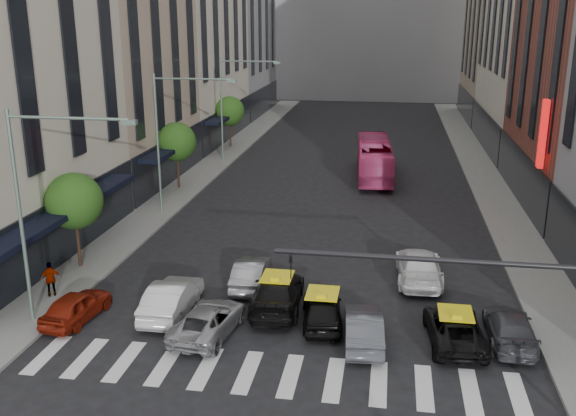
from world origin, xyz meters
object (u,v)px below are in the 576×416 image
at_px(streetlamp_mid, 171,125).
at_px(bus, 374,159).
at_px(streetlamp_far, 232,96).
at_px(taxi_center, 322,309).
at_px(pedestrian_far, 51,279).
at_px(taxi_left, 277,293).
at_px(streetlamp_near, 39,190).
at_px(car_white_front, 172,298).
at_px(car_red, 76,306).

relative_size(streetlamp_mid, bus, 0.81).
xyz_separation_m(streetlamp_far, taxi_center, (11.33, -30.20, -5.20)).
distance_m(taxi_center, pedestrian_far, 12.67).
height_order(streetlamp_mid, taxi_left, streetlamp_mid).
height_order(taxi_left, bus, bus).
height_order(streetlamp_near, car_white_front, streetlamp_near).
relative_size(streetlamp_mid, car_red, 2.35).
bearing_deg(car_white_front, bus, -107.18).
relative_size(taxi_left, taxi_center, 1.28).
distance_m(streetlamp_mid, taxi_center, 18.90).
bearing_deg(streetlamp_mid, taxi_left, -54.83).
relative_size(car_red, car_white_front, 0.83).
distance_m(car_red, taxi_center, 10.57).
relative_size(streetlamp_far, taxi_center, 2.19).
height_order(streetlamp_far, taxi_center, streetlamp_far).
xyz_separation_m(taxi_center, pedestrian_far, (-12.65, 0.53, 0.28)).
bearing_deg(car_red, streetlamp_near, 35.58).
distance_m(streetlamp_far, car_white_front, 31.10).
xyz_separation_m(streetlamp_far, pedestrian_far, (-1.32, -29.67, -4.93)).
bearing_deg(pedestrian_far, streetlamp_mid, -125.53).
bearing_deg(taxi_left, car_white_front, 12.44).
xyz_separation_m(car_white_front, taxi_center, (6.62, 0.11, -0.06)).
xyz_separation_m(car_red, car_white_front, (3.87, 1.23, 0.11)).
height_order(car_red, bus, bus).
xyz_separation_m(taxi_left, bus, (3.48, 25.20, 0.78)).
bearing_deg(streetlamp_mid, streetlamp_far, 90.00).
distance_m(streetlamp_far, taxi_center, 32.68).
height_order(car_red, pedestrian_far, pedestrian_far).
bearing_deg(car_white_front, streetlamp_far, -81.62).
height_order(streetlamp_near, streetlamp_far, same).
bearing_deg(taxi_center, bus, -100.25).
relative_size(car_white_front, taxi_left, 0.88).
height_order(streetlamp_far, pedestrian_far, streetlamp_far).
bearing_deg(pedestrian_far, car_red, 109.18).
xyz_separation_m(streetlamp_near, taxi_center, (11.33, 1.80, -5.20)).
distance_m(taxi_center, bus, 26.41).
distance_m(streetlamp_mid, streetlamp_far, 16.00).
xyz_separation_m(taxi_left, pedestrian_far, (-10.51, -0.63, 0.21)).
bearing_deg(car_white_front, taxi_left, -164.61).
relative_size(taxi_left, bus, 0.48).
distance_m(streetlamp_far, pedestrian_far, 30.10).
height_order(streetlamp_far, bus, streetlamp_far).
bearing_deg(pedestrian_far, streetlamp_near, 89.49).
relative_size(taxi_center, bus, 0.37).
distance_m(streetlamp_near, taxi_left, 10.94).
bearing_deg(streetlamp_near, taxi_center, 9.01).
bearing_deg(bus, car_white_front, 69.69).
relative_size(car_red, taxi_center, 0.93).
xyz_separation_m(taxi_center, bus, (1.33, 26.36, 0.84)).
bearing_deg(bus, taxi_left, 78.55).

